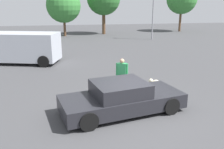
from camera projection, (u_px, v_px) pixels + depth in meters
ground_plane at (129, 112)px, 9.22m from camera, size 80.00×80.00×0.00m
sedan_foreground at (122, 98)px, 9.06m from camera, size 4.84×2.72×1.19m
dog at (155, 82)px, 11.85m from camera, size 0.61×0.39×0.43m
van_white at (19, 47)px, 16.54m from camera, size 5.69×3.53×2.07m
pedestrian at (122, 72)px, 11.17m from camera, size 0.52×0.39×1.55m
light_post_near at (153, 4)px, 26.72m from camera, size 0.44×0.44×5.74m
tree_back_right at (63, 5)px, 29.67m from camera, size 4.19×4.19×5.84m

